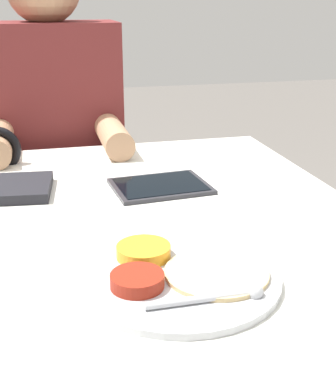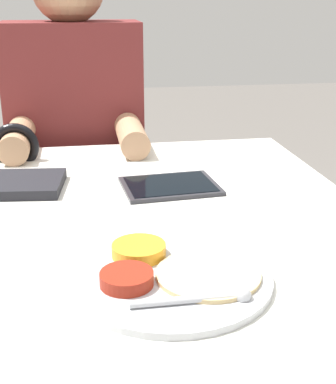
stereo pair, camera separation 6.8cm
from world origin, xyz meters
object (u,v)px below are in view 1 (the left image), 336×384
(tablet_device, at_px, (160,186))
(thali_tray, at_px, (177,275))
(person_diner, at_px, (58,188))
(red_notebook, at_px, (9,189))

(tablet_device, bearing_deg, thali_tray, -99.60)
(thali_tray, height_order, person_diner, person_diner)
(person_diner, bearing_deg, thali_tray, -81.92)
(red_notebook, xyz_separation_m, person_diner, (0.11, 0.47, -0.17))
(thali_tray, height_order, red_notebook, thali_tray)
(red_notebook, bearing_deg, tablet_device, -8.38)
(thali_tray, distance_m, red_notebook, 0.47)
(thali_tray, distance_m, tablet_device, 0.37)
(red_notebook, height_order, tablet_device, red_notebook)
(tablet_device, distance_m, person_diner, 0.57)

